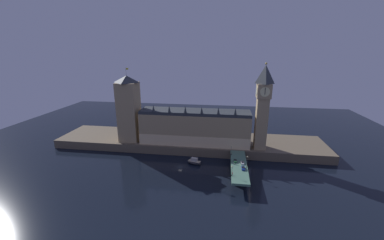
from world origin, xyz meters
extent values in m
plane|color=black|center=(0.00, 0.00, 0.00)|extent=(400.00, 400.00, 0.00)
cube|color=brown|center=(0.00, 39.00, 3.37)|extent=(220.00, 42.00, 6.75)
cube|color=tan|center=(6.18, 30.51, 18.85)|extent=(85.60, 20.03, 24.21)
cube|color=beige|center=(6.18, 20.38, 11.10)|extent=(85.60, 0.20, 8.71)
cube|color=#2D3338|center=(6.18, 30.51, 32.15)|extent=(85.60, 18.43, 2.40)
cone|color=#2D3338|center=(-24.40, 22.00, 36.01)|extent=(2.40, 2.40, 5.33)
cone|color=#2D3338|center=(-12.17, 22.00, 36.01)|extent=(2.40, 2.40, 5.33)
cone|color=#2D3338|center=(0.06, 22.00, 36.01)|extent=(2.40, 2.40, 5.33)
cone|color=#2D3338|center=(12.29, 22.00, 36.01)|extent=(2.40, 2.40, 5.33)
cone|color=#2D3338|center=(24.52, 22.00, 36.01)|extent=(2.40, 2.40, 5.33)
cone|color=#2D3338|center=(36.75, 22.00, 36.01)|extent=(2.40, 2.40, 5.33)
cube|color=tan|center=(56.10, 25.65, 26.17)|extent=(8.30, 8.30, 38.85)
cube|color=tan|center=(56.10, 25.65, 50.69)|extent=(9.80, 9.80, 10.19)
cylinder|color=beige|center=(56.10, 20.63, 50.69)|extent=(6.77, 0.25, 6.77)
cylinder|color=beige|center=(56.10, 30.68, 50.69)|extent=(6.77, 0.25, 6.77)
cylinder|color=beige|center=(61.12, 25.65, 50.69)|extent=(0.25, 6.77, 6.77)
cylinder|color=beige|center=(51.07, 25.65, 50.69)|extent=(0.25, 6.77, 6.77)
cube|color=black|center=(56.10, 20.44, 51.20)|extent=(0.36, 0.10, 5.08)
pyramid|color=#2D3338|center=(56.10, 25.65, 62.24)|extent=(9.80, 9.80, 12.91)
sphere|color=gold|center=(56.10, 25.65, 69.50)|extent=(1.60, 1.60, 1.60)
cube|color=tan|center=(-47.20, 29.11, 30.49)|extent=(15.23, 15.23, 47.49)
pyramid|color=#2D3338|center=(-47.20, 29.11, 56.91)|extent=(15.53, 15.53, 5.36)
cylinder|color=#99999E|center=(-47.20, 29.11, 62.59)|extent=(0.24, 0.24, 6.00)
cube|color=gold|center=(-46.10, 29.11, 64.69)|extent=(2.00, 0.08, 1.20)
cube|color=#4C7560|center=(39.72, -5.00, 6.38)|extent=(10.32, 46.00, 1.40)
cube|color=brown|center=(39.72, -16.50, 2.84)|extent=(8.77, 3.20, 5.68)
cube|color=brown|center=(39.72, -5.00, 2.84)|extent=(8.77, 3.20, 5.68)
cube|color=brown|center=(39.72, 6.50, 2.84)|extent=(8.77, 3.20, 5.68)
cube|color=#235633|center=(37.45, -0.60, 7.62)|extent=(1.85, 4.54, 0.73)
cube|color=black|center=(37.45, -0.60, 8.21)|extent=(1.52, 2.04, 0.45)
cylinder|color=black|center=(36.57, 0.80, 7.40)|extent=(0.22, 0.64, 0.64)
cylinder|color=black|center=(38.33, 0.80, 7.40)|extent=(0.22, 0.64, 0.64)
cylinder|color=black|center=(36.57, -2.01, 7.40)|extent=(0.22, 0.64, 0.64)
cylinder|color=black|center=(38.33, -2.01, 7.40)|extent=(0.22, 0.64, 0.64)
cube|color=navy|center=(41.99, -10.33, 7.69)|extent=(1.96, 4.74, 0.87)
cube|color=black|center=(41.99, -10.33, 8.35)|extent=(1.61, 2.14, 0.45)
cylinder|color=black|center=(42.92, -11.80, 7.40)|extent=(0.22, 0.64, 0.64)
cylinder|color=black|center=(41.06, -11.80, 7.40)|extent=(0.22, 0.64, 0.64)
cylinder|color=black|center=(42.92, -8.85, 7.40)|extent=(0.22, 0.64, 0.64)
cylinder|color=black|center=(41.06, -8.85, 7.40)|extent=(0.22, 0.64, 0.64)
cube|color=white|center=(41.99, -2.67, 7.61)|extent=(1.90, 3.89, 0.71)
cube|color=black|center=(41.99, -2.67, 8.19)|extent=(1.55, 1.75, 0.45)
cylinder|color=black|center=(42.89, -3.88, 7.40)|extent=(0.22, 0.64, 0.64)
cylinder|color=black|center=(41.09, -3.88, 7.40)|extent=(0.22, 0.64, 0.64)
cylinder|color=black|center=(42.89, -1.47, 7.40)|extent=(0.22, 0.64, 0.64)
cylinder|color=black|center=(41.09, -1.47, 7.40)|extent=(0.22, 0.64, 0.64)
cylinder|color=black|center=(35.18, -18.63, 7.52)|extent=(0.28, 0.28, 0.88)
cylinder|color=maroon|center=(35.18, -18.63, 8.32)|extent=(0.38, 0.38, 0.73)
sphere|color=tan|center=(35.18, -18.63, 8.80)|extent=(0.24, 0.24, 0.24)
cylinder|color=black|center=(44.26, -7.87, 7.47)|extent=(0.28, 0.28, 0.77)
cylinder|color=gray|center=(44.26, -7.87, 8.18)|extent=(0.38, 0.38, 0.65)
sphere|color=tan|center=(44.26, -7.87, 8.60)|extent=(0.21, 0.21, 0.21)
cylinder|color=black|center=(35.18, 9.82, 7.48)|extent=(0.28, 0.28, 0.80)
cylinder|color=gray|center=(35.18, 9.82, 8.21)|extent=(0.38, 0.38, 0.67)
sphere|color=tan|center=(35.18, 9.82, 8.65)|extent=(0.22, 0.22, 0.22)
cylinder|color=#2D3333|center=(34.78, -19.72, 7.33)|extent=(0.56, 0.56, 0.50)
cylinder|color=#2D3333|center=(34.78, -19.72, 10.15)|extent=(0.18, 0.18, 5.15)
sphere|color=#F9E5A3|center=(34.78, -19.72, 13.28)|extent=(0.60, 0.60, 0.60)
sphere|color=#F9E5A3|center=(34.33, -19.72, 12.93)|extent=(0.44, 0.44, 0.44)
sphere|color=#F9E5A3|center=(35.23, -19.72, 12.93)|extent=(0.44, 0.44, 0.44)
cylinder|color=#2D3333|center=(44.66, -5.00, 7.33)|extent=(0.56, 0.56, 0.50)
cylinder|color=#2D3333|center=(44.66, -5.00, 10.19)|extent=(0.18, 0.18, 5.22)
sphere|color=#F9E5A3|center=(44.66, -5.00, 13.35)|extent=(0.60, 0.60, 0.60)
sphere|color=#F9E5A3|center=(44.21, -5.00, 13.00)|extent=(0.44, 0.44, 0.44)
sphere|color=#F9E5A3|center=(45.11, -5.00, 13.00)|extent=(0.44, 0.44, 0.44)
cylinder|color=#2D3333|center=(34.78, 9.72, 7.33)|extent=(0.56, 0.56, 0.50)
cylinder|color=#2D3333|center=(34.78, 9.72, 10.46)|extent=(0.18, 0.18, 5.76)
sphere|color=#F9E5A3|center=(34.78, 9.72, 13.89)|extent=(0.60, 0.60, 0.60)
sphere|color=#F9E5A3|center=(34.33, 9.72, 13.54)|extent=(0.44, 0.44, 0.44)
sphere|color=#F9E5A3|center=(35.23, 9.72, 13.54)|extent=(0.44, 0.44, 0.44)
ellipsoid|color=#28282D|center=(9.08, 6.05, 1.16)|extent=(10.87, 6.70, 2.32)
cube|color=tan|center=(9.08, 6.05, 2.21)|extent=(9.48, 5.57, 0.24)
cube|color=#B7B2A8|center=(9.08, 6.05, 3.49)|extent=(5.08, 3.71, 2.32)
camera|label=1|loc=(29.21, -145.36, 77.56)|focal=22.00mm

